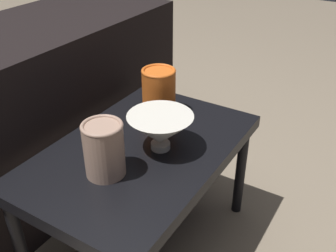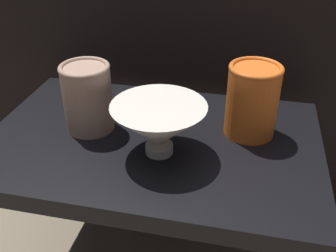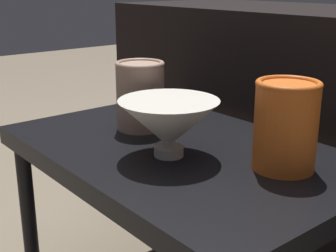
# 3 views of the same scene
# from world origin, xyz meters

# --- Properties ---
(ground_plane) EXTENTS (8.00, 8.00, 0.00)m
(ground_plane) POSITION_xyz_m (0.00, 0.00, 0.00)
(ground_plane) COLOR #7F705B
(table) EXTENTS (0.73, 0.48, 0.41)m
(table) POSITION_xyz_m (0.00, 0.00, 0.37)
(table) COLOR black
(table) RESTS_ON ground_plane
(couch_backdrop) EXTENTS (1.39, 0.50, 0.66)m
(couch_backdrop) POSITION_xyz_m (0.00, 0.56, 0.33)
(couch_backdrop) COLOR black
(couch_backdrop) RESTS_ON ground_plane
(bowl) EXTENTS (0.19, 0.19, 0.11)m
(bowl) POSITION_xyz_m (0.03, -0.05, 0.48)
(bowl) COLOR silver
(bowl) RESTS_ON table
(vase_textured_left) EXTENTS (0.11, 0.11, 0.15)m
(vase_textured_left) POSITION_xyz_m (-0.15, 0.01, 0.49)
(vase_textured_left) COLOR tan
(vase_textured_left) RESTS_ON table
(vase_colorful_right) EXTENTS (0.11, 0.11, 0.16)m
(vase_colorful_right) POSITION_xyz_m (0.21, 0.07, 0.49)
(vase_colorful_right) COLOR orange
(vase_colorful_right) RESTS_ON table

